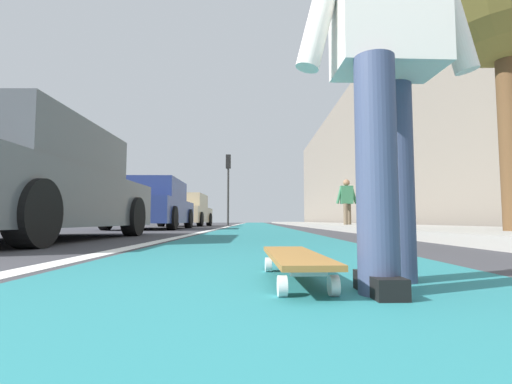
{
  "coord_description": "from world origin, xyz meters",
  "views": [
    {
      "loc": [
        -0.7,
        0.06,
        0.25
      ],
      "look_at": [
        13.89,
        0.02,
        1.37
      ],
      "focal_mm": 26.32,
      "sensor_mm": 36.0,
      "label": 1
    }
  ],
  "objects_px": {
    "parked_car_mid": "(152,205)",
    "parked_car_far": "(187,211)",
    "parked_car_near": "(28,184)",
    "skateboard": "(295,259)",
    "pedestrian_distant": "(347,200)",
    "skater_person": "(386,42)",
    "traffic_light": "(228,176)"
  },
  "relations": [
    {
      "from": "parked_car_mid",
      "to": "parked_car_far",
      "type": "distance_m",
      "value": 6.0
    },
    {
      "from": "parked_car_near",
      "to": "parked_car_far",
      "type": "xyz_separation_m",
      "value": [
        12.68,
        0.27,
        -0.0
      ]
    },
    {
      "from": "parked_car_near",
      "to": "skateboard",
      "type": "bearing_deg",
      "value": -136.28
    },
    {
      "from": "skateboard",
      "to": "parked_car_far",
      "type": "xyz_separation_m",
      "value": [
        15.87,
        3.32,
        0.61
      ]
    },
    {
      "from": "parked_car_near",
      "to": "parked_car_far",
      "type": "distance_m",
      "value": 12.69
    },
    {
      "from": "skater_person",
      "to": "pedestrian_distant",
      "type": "bearing_deg",
      "value": -13.0
    },
    {
      "from": "parked_car_mid",
      "to": "parked_car_far",
      "type": "xyz_separation_m",
      "value": [
        6.0,
        0.03,
        -0.01
      ]
    },
    {
      "from": "skater_person",
      "to": "traffic_light",
      "type": "relative_size",
      "value": 0.4
    },
    {
      "from": "skateboard",
      "to": "pedestrian_distant",
      "type": "relative_size",
      "value": 0.53
    },
    {
      "from": "skater_person",
      "to": "pedestrian_distant",
      "type": "xyz_separation_m",
      "value": [
        10.78,
        -2.49,
        -0.02
      ]
    },
    {
      "from": "parked_car_far",
      "to": "pedestrian_distant",
      "type": "height_order",
      "value": "pedestrian_distant"
    },
    {
      "from": "parked_car_near",
      "to": "traffic_light",
      "type": "height_order",
      "value": "traffic_light"
    },
    {
      "from": "skateboard",
      "to": "skater_person",
      "type": "height_order",
      "value": "skater_person"
    },
    {
      "from": "skateboard",
      "to": "parked_car_far",
      "type": "height_order",
      "value": "parked_car_far"
    },
    {
      "from": "parked_car_far",
      "to": "pedestrian_distant",
      "type": "bearing_deg",
      "value": -130.42
    },
    {
      "from": "parked_car_far",
      "to": "traffic_light",
      "type": "xyz_separation_m",
      "value": [
        4.21,
        -1.61,
        2.13
      ]
    },
    {
      "from": "parked_car_mid",
      "to": "traffic_light",
      "type": "height_order",
      "value": "traffic_light"
    },
    {
      "from": "skater_person",
      "to": "parked_car_mid",
      "type": "height_order",
      "value": "skater_person"
    },
    {
      "from": "skater_person",
      "to": "parked_car_far",
      "type": "relative_size",
      "value": 0.38
    },
    {
      "from": "parked_car_near",
      "to": "pedestrian_distant",
      "type": "xyz_separation_m",
      "value": [
        7.44,
        -5.88,
        0.21
      ]
    },
    {
      "from": "skateboard",
      "to": "traffic_light",
      "type": "height_order",
      "value": "traffic_light"
    },
    {
      "from": "skateboard",
      "to": "parked_car_near",
      "type": "distance_m",
      "value": 4.45
    },
    {
      "from": "parked_car_mid",
      "to": "traffic_light",
      "type": "distance_m",
      "value": 10.55
    },
    {
      "from": "parked_car_mid",
      "to": "pedestrian_distant",
      "type": "relative_size",
      "value": 2.85
    },
    {
      "from": "skater_person",
      "to": "pedestrian_distant",
      "type": "distance_m",
      "value": 11.06
    },
    {
      "from": "parked_car_near",
      "to": "pedestrian_distant",
      "type": "height_order",
      "value": "pedestrian_distant"
    },
    {
      "from": "skater_person",
      "to": "parked_car_far",
      "type": "bearing_deg",
      "value": 12.89
    },
    {
      "from": "parked_car_near",
      "to": "parked_car_mid",
      "type": "bearing_deg",
      "value": 2.12
    },
    {
      "from": "parked_car_mid",
      "to": "skateboard",
      "type": "bearing_deg",
      "value": -161.54
    },
    {
      "from": "parked_car_mid",
      "to": "pedestrian_distant",
      "type": "xyz_separation_m",
      "value": [
        0.76,
        -6.13,
        0.2
      ]
    },
    {
      "from": "skater_person",
      "to": "parked_car_mid",
      "type": "xyz_separation_m",
      "value": [
        10.02,
        3.64,
        -0.22
      ]
    },
    {
      "from": "parked_car_near",
      "to": "parked_car_far",
      "type": "height_order",
      "value": "parked_car_near"
    }
  ]
}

